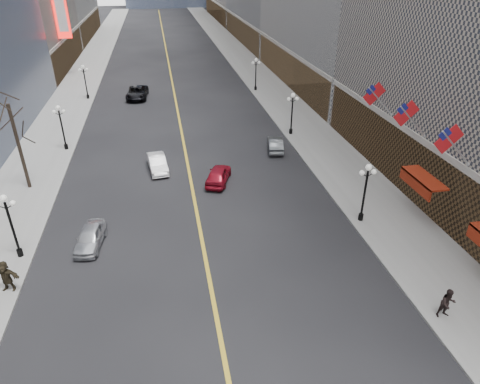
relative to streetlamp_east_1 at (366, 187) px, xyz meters
name	(u,v)px	position (x,y,z in m)	size (l,w,h in m)	color
sidewalk_east	(264,83)	(2.20, 40.00, -2.83)	(6.00, 230.00, 0.15)	gray
sidewalk_west	(76,92)	(-25.80, 40.00, -2.83)	(6.00, 230.00, 0.15)	gray
lane_line	(170,72)	(-11.80, 50.00, -2.89)	(0.25, 200.00, 0.02)	gold
streetlamp_east_1	(366,187)	(0.00, 0.00, 0.00)	(1.26, 0.44, 4.52)	black
streetlamp_east_2	(292,109)	(0.00, 18.00, 0.00)	(1.26, 0.44, 4.52)	black
streetlamp_east_3	(256,71)	(0.00, 36.00, 0.00)	(1.26, 0.44, 4.52)	black
streetlamp_west_1	(10,220)	(-23.60, 0.00, 0.00)	(1.26, 0.44, 4.52)	black
streetlamp_west_2	(61,123)	(-23.60, 18.00, 0.00)	(1.26, 0.44, 4.52)	black
streetlamp_west_3	(85,78)	(-23.60, 36.00, 0.00)	(1.26, 0.44, 4.52)	black
flag_3	(451,142)	(3.51, -3.00, 4.39)	(2.87, 0.12, 2.87)	#B2B2B7
flag_4	(408,115)	(3.51, 2.00, 4.39)	(2.87, 0.12, 2.87)	#B2B2B7
flag_5	(376,96)	(3.51, 7.00, 4.39)	(2.87, 0.12, 2.87)	#B2B2B7
awning_c	(422,180)	(4.30, 0.00, 0.18)	(1.40, 4.00, 0.93)	maroon
tree_west_far	(11,118)	(-25.30, 10.00, 3.34)	(3.60, 3.60, 7.92)	#2D231C
car_nb_near	(90,237)	(-19.24, 0.55, -2.23)	(1.59, 3.96, 1.35)	silver
car_nb_mid	(157,163)	(-14.57, 11.57, -2.20)	(1.49, 4.27, 1.41)	white
car_nb_far	(137,93)	(-16.91, 35.33, -2.10)	(2.65, 5.75, 1.60)	black
car_sb_mid	(218,175)	(-9.44, 8.18, -2.18)	(1.71, 4.25, 1.45)	maroon
car_sb_far	(275,144)	(-2.80, 14.08, -2.24)	(1.40, 4.03, 1.33)	#4E5256
ped_east_walk	(448,303)	(0.31, -9.91, -1.86)	(0.87, 0.48, 1.79)	black
ped_west_far	(6,276)	(-23.40, -3.31, -1.76)	(1.84, 0.53, 1.98)	black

